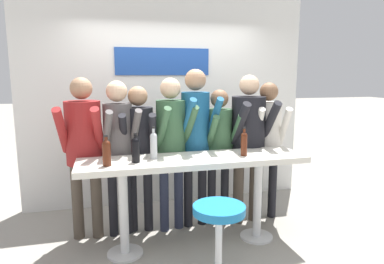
{
  "coord_description": "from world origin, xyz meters",
  "views": [
    {
      "loc": [
        -0.87,
        -3.27,
        1.79
      ],
      "look_at": [
        0.0,
        0.09,
        1.21
      ],
      "focal_mm": 32.0,
      "sensor_mm": 36.0,
      "label": 1
    }
  ],
  "objects_px": {
    "person_left": "(119,140)",
    "person_right": "(219,141)",
    "person_center": "(171,137)",
    "wine_bottle_1": "(107,152)",
    "person_far_right": "(248,133)",
    "person_rightmost": "(268,135)",
    "bar_stool": "(219,232)",
    "wine_bottle_3": "(154,144)",
    "person_center_right": "(196,129)",
    "person_far_left": "(84,141)",
    "person_center_left": "(139,142)",
    "wine_bottle_2": "(136,149)",
    "wine_bottle_0": "(244,143)",
    "tasting_table": "(194,172)"
  },
  "relations": [
    {
      "from": "wine_bottle_1",
      "to": "wine_bottle_3",
      "type": "bearing_deg",
      "value": 19.59
    },
    {
      "from": "bar_stool",
      "to": "wine_bottle_3",
      "type": "relative_size",
      "value": 2.19
    },
    {
      "from": "person_right",
      "to": "person_far_right",
      "type": "xyz_separation_m",
      "value": [
        0.35,
        -0.05,
        0.09
      ]
    },
    {
      "from": "person_center_right",
      "to": "person_far_right",
      "type": "xyz_separation_m",
      "value": [
        0.64,
        -0.05,
        -0.07
      ]
    },
    {
      "from": "person_center",
      "to": "wine_bottle_1",
      "type": "relative_size",
      "value": 6.09
    },
    {
      "from": "person_right",
      "to": "person_rightmost",
      "type": "height_order",
      "value": "person_rightmost"
    },
    {
      "from": "person_far_right",
      "to": "wine_bottle_3",
      "type": "height_order",
      "value": "person_far_right"
    },
    {
      "from": "person_far_right",
      "to": "person_rightmost",
      "type": "bearing_deg",
      "value": 7.74
    },
    {
      "from": "bar_stool",
      "to": "person_rightmost",
      "type": "relative_size",
      "value": 0.42
    },
    {
      "from": "person_center_right",
      "to": "wine_bottle_0",
      "type": "bearing_deg",
      "value": -60.42
    },
    {
      "from": "wine_bottle_1",
      "to": "wine_bottle_0",
      "type": "bearing_deg",
      "value": 2.56
    },
    {
      "from": "person_far_right",
      "to": "person_far_left",
      "type": "bearing_deg",
      "value": 175.48
    },
    {
      "from": "person_center_right",
      "to": "bar_stool",
      "type": "bearing_deg",
      "value": -101.65
    },
    {
      "from": "tasting_table",
      "to": "person_far_left",
      "type": "height_order",
      "value": "person_far_left"
    },
    {
      "from": "bar_stool",
      "to": "person_center_right",
      "type": "distance_m",
      "value": 1.37
    },
    {
      "from": "person_center",
      "to": "wine_bottle_3",
      "type": "distance_m",
      "value": 0.46
    },
    {
      "from": "person_far_left",
      "to": "wine_bottle_3",
      "type": "distance_m",
      "value": 0.8
    },
    {
      "from": "person_center_right",
      "to": "person_left",
      "type": "bearing_deg",
      "value": 175.3
    },
    {
      "from": "person_far_left",
      "to": "person_center_right",
      "type": "bearing_deg",
      "value": 8.12
    },
    {
      "from": "tasting_table",
      "to": "wine_bottle_0",
      "type": "xyz_separation_m",
      "value": [
        0.52,
        -0.04,
        0.29
      ]
    },
    {
      "from": "wine_bottle_1",
      "to": "wine_bottle_2",
      "type": "bearing_deg",
      "value": 13.18
    },
    {
      "from": "person_far_left",
      "to": "person_left",
      "type": "bearing_deg",
      "value": 5.89
    },
    {
      "from": "person_left",
      "to": "person_right",
      "type": "bearing_deg",
      "value": -8.87
    },
    {
      "from": "person_far_left",
      "to": "person_center_left",
      "type": "xyz_separation_m",
      "value": [
        0.59,
        0.03,
        -0.05
      ]
    },
    {
      "from": "person_far_left",
      "to": "person_far_right",
      "type": "xyz_separation_m",
      "value": [
        1.87,
        -0.04,
        0.01
      ]
    },
    {
      "from": "bar_stool",
      "to": "person_center",
      "type": "height_order",
      "value": "person_center"
    },
    {
      "from": "person_far_right",
      "to": "wine_bottle_0",
      "type": "height_order",
      "value": "person_far_right"
    },
    {
      "from": "person_left",
      "to": "person_rightmost",
      "type": "xyz_separation_m",
      "value": [
        1.79,
        0.03,
        -0.03
      ]
    },
    {
      "from": "person_far_right",
      "to": "wine_bottle_1",
      "type": "height_order",
      "value": "person_far_right"
    },
    {
      "from": "wine_bottle_2",
      "to": "bar_stool",
      "type": "bearing_deg",
      "value": -46.31
    },
    {
      "from": "bar_stool",
      "to": "person_left",
      "type": "distance_m",
      "value": 1.51
    },
    {
      "from": "person_center",
      "to": "wine_bottle_1",
      "type": "height_order",
      "value": "person_center"
    },
    {
      "from": "person_center",
      "to": "person_rightmost",
      "type": "bearing_deg",
      "value": -7.99
    },
    {
      "from": "person_left",
      "to": "person_right",
      "type": "relative_size",
      "value": 1.07
    },
    {
      "from": "wine_bottle_1",
      "to": "person_center",
      "type": "bearing_deg",
      "value": 37.5
    },
    {
      "from": "person_left",
      "to": "person_right",
      "type": "height_order",
      "value": "person_left"
    },
    {
      "from": "person_far_right",
      "to": "person_right",
      "type": "bearing_deg",
      "value": 168.67
    },
    {
      "from": "person_center_left",
      "to": "wine_bottle_0",
      "type": "xyz_separation_m",
      "value": [
        1.03,
        -0.54,
        0.05
      ]
    },
    {
      "from": "person_left",
      "to": "person_center",
      "type": "distance_m",
      "value": 0.58
    },
    {
      "from": "wine_bottle_1",
      "to": "tasting_table",
      "type": "bearing_deg",
      "value": 6.97
    },
    {
      "from": "person_center_left",
      "to": "wine_bottle_1",
      "type": "distance_m",
      "value": 0.7
    },
    {
      "from": "person_center_left",
      "to": "person_center",
      "type": "relative_size",
      "value": 0.95
    },
    {
      "from": "bar_stool",
      "to": "wine_bottle_3",
      "type": "bearing_deg",
      "value": 120.04
    },
    {
      "from": "person_far_left",
      "to": "wine_bottle_1",
      "type": "height_order",
      "value": "person_far_left"
    },
    {
      "from": "person_far_left",
      "to": "wine_bottle_0",
      "type": "bearing_deg",
      "value": -10.06
    },
    {
      "from": "wine_bottle_3",
      "to": "person_center_right",
      "type": "bearing_deg",
      "value": 37.71
    },
    {
      "from": "wine_bottle_0",
      "to": "wine_bottle_3",
      "type": "bearing_deg",
      "value": 173.76
    },
    {
      "from": "person_center_right",
      "to": "wine_bottle_0",
      "type": "xyz_separation_m",
      "value": [
        0.38,
        -0.53,
        -0.08
      ]
    },
    {
      "from": "bar_stool",
      "to": "wine_bottle_1",
      "type": "bearing_deg",
      "value": 146.59
    },
    {
      "from": "person_center_left",
      "to": "wine_bottle_0",
      "type": "distance_m",
      "value": 1.16
    }
  ]
}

